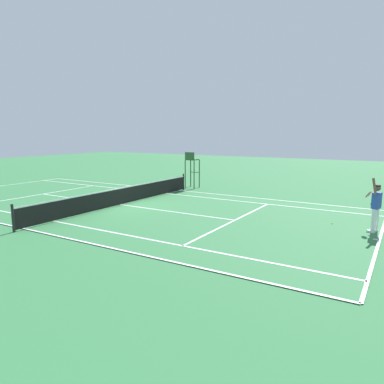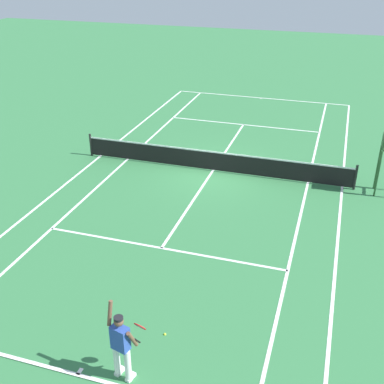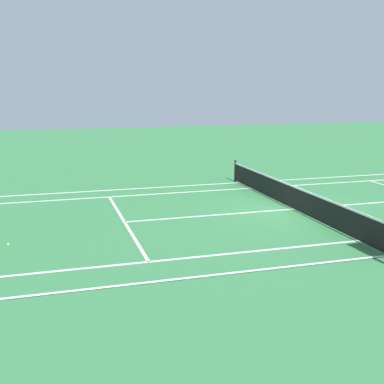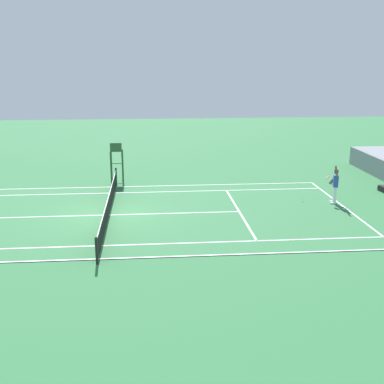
{
  "view_description": "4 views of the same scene",
  "coord_description": "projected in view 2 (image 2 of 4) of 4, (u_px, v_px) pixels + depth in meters",
  "views": [
    {
      "loc": [
        13.59,
        12.51,
        3.68
      ],
      "look_at": [
        -0.31,
        4.07,
        1.0
      ],
      "focal_mm": 33.37,
      "sensor_mm": 36.0,
      "label": 1
    },
    {
      "loc": [
        -4.93,
        18.73,
        8.87
      ],
      "look_at": [
        -0.31,
        4.07,
        1.0
      ],
      "focal_mm": 45.2,
      "sensor_mm": 36.0,
      "label": 2
    },
    {
      "loc": [
        -16.37,
        8.84,
        4.58
      ],
      "look_at": [
        -0.31,
        4.07,
        1.0
      ],
      "focal_mm": 46.28,
      "sensor_mm": 36.0,
      "label": 3
    },
    {
      "loc": [
        23.21,
        2.02,
        7.36
      ],
      "look_at": [
        -0.31,
        4.07,
        1.0
      ],
      "focal_mm": 46.42,
      "sensor_mm": 36.0,
      "label": 4
    }
  ],
  "objects": [
    {
      "name": "tennis_ball",
      "position": [
        165.0,
        334.0,
        12.3
      ],
      "size": [
        0.07,
        0.07,
        0.07
      ],
      "primitive_type": "sphere",
      "color": "#D1E533",
      "rests_on": "ground"
    },
    {
      "name": "ground_plane",
      "position": [
        213.0,
        171.0,
        21.26
      ],
      "size": [
        80.0,
        80.0,
        0.0
      ],
      "primitive_type": "plane",
      "color": "#337542"
    },
    {
      "name": "tennis_player",
      "position": [
        121.0,
        345.0,
        10.66
      ],
      "size": [
        0.83,
        0.61,
        2.08
      ],
      "color": "white",
      "rests_on": "ground"
    },
    {
      "name": "court",
      "position": [
        213.0,
        171.0,
        21.25
      ],
      "size": [
        11.08,
        23.88,
        0.03
      ],
      "color": "#337542",
      "rests_on": "ground"
    },
    {
      "name": "net",
      "position": [
        213.0,
        160.0,
        21.02
      ],
      "size": [
        11.98,
        0.1,
        1.07
      ],
      "color": "black",
      "rests_on": "ground"
    }
  ]
}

